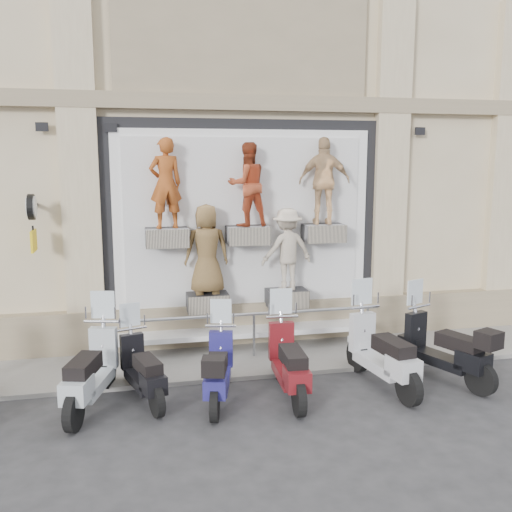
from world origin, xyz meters
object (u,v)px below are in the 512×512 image
Objects in this scene: scooter_d at (142,356)px; scooter_g at (383,338)px; scooter_h at (444,334)px; scooter_e at (218,356)px; guard_rail at (254,336)px; clock_sign_bracket at (32,215)px; scooter_f at (289,348)px; scooter_c at (90,355)px.

scooter_g is (3.91, -0.31, 0.13)m from scooter_d.
scooter_d is at bearing 155.24° from scooter_h.
scooter_h is at bearing -19.54° from scooter_d.
scooter_e is at bearing -31.13° from scooter_d.
guard_rail is at bearing 127.70° from scooter_g.
guard_rail is at bearing -6.84° from clock_sign_bracket.
clock_sign_bracket is at bearing 154.63° from scooter_f.
scooter_f is (2.29, -0.33, 0.09)m from scooter_d.
scooter_d is at bearing -46.93° from clock_sign_bracket.
scooter_c is at bearing 156.75° from scooter_h.
scooter_f is at bearing -28.78° from clock_sign_bracket.
scooter_h is (2.95, -1.73, 0.37)m from guard_rail.
scooter_h is (3.90, 0.03, 0.08)m from scooter_e.
clock_sign_bracket is 3.00m from scooter_c.
scooter_h is (5.83, -0.16, -0.01)m from scooter_c.
scooter_g is at bearing 159.87° from scooter_h.
scooter_e is at bearing -118.45° from guard_rail.
scooter_f is 2.77m from scooter_h.
scooter_g is at bearing -44.28° from guard_rail.
scooter_h is (2.77, 0.05, 0.02)m from scooter_f.
scooter_f is 1.62m from scooter_g.
scooter_c is 1.03× the size of scooter_f.
clock_sign_bracket is 3.34m from scooter_d.
guard_rail is 4.57m from clock_sign_bracket.
scooter_d is 0.96× the size of scooter_e.
guard_rail is 2.02m from scooter_e.
scooter_c reaches higher than scooter_e.
clock_sign_bracket reaches higher than scooter_g.
clock_sign_bracket is (-3.90, 0.47, 2.34)m from guard_rail.
guard_rail is at bearing 128.05° from scooter_h.
clock_sign_bracket is 6.42m from scooter_g.
scooter_f is at bearing 12.35° from scooter_e.
scooter_g reaches higher than scooter_h.
guard_rail is 4.96× the size of clock_sign_bracket.
clock_sign_bracket is at bearing 116.65° from scooter_d.
scooter_h is at bearing 4.46° from scooter_f.
clock_sign_bracket reaches higher than scooter_e.
scooter_f is at bearing -24.53° from scooter_d.
scooter_d is 0.89× the size of scooter_f.
scooter_h is at bearing 14.09° from scooter_c.
clock_sign_bracket is 0.49× the size of scooter_c.
scooter_c is (1.02, -2.03, -1.96)m from clock_sign_bracket.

